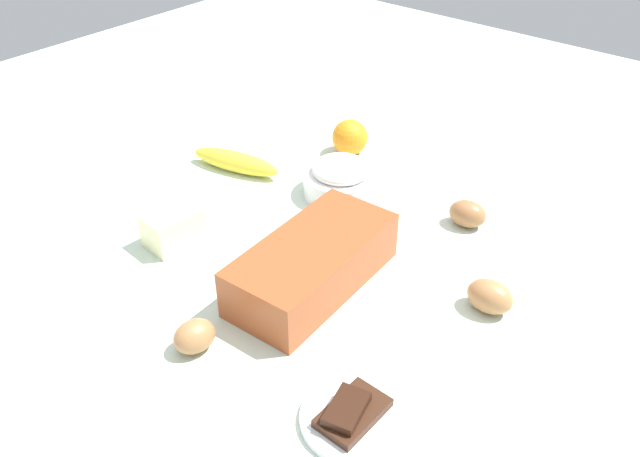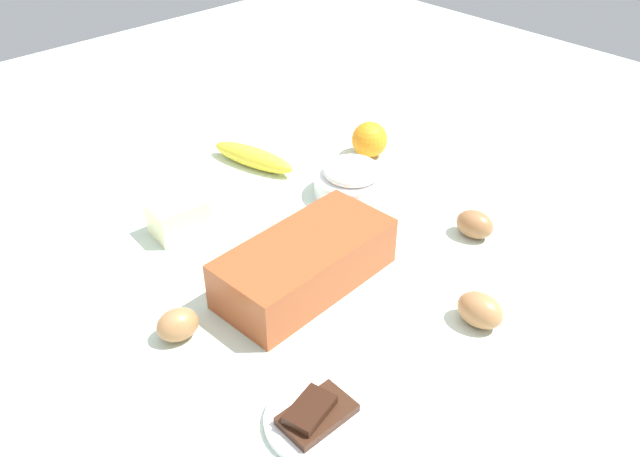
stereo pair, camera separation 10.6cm
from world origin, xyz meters
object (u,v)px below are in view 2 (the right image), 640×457
object	(u,v)px
egg_near_butter	(178,325)
chocolate_plate	(316,418)
orange_fruit	(370,140)
egg_beside_bowl	(480,310)
butter_block	(178,217)
egg_loose	(475,224)
flour_bowl	(352,180)
loaf_pan	(305,262)
banana	(253,157)

from	to	relation	value
egg_near_butter	chocolate_plate	bearing A→B (deg)	99.34
orange_fruit	egg_beside_bowl	xyz separation A→B (m)	(0.25, 0.45, -0.01)
butter_block	egg_near_butter	distance (m)	0.26
orange_fruit	egg_near_butter	size ratio (longest dim) A/B	1.23
chocolate_plate	egg_loose	bearing A→B (deg)	-167.45
flour_bowl	butter_block	bearing A→B (deg)	-21.88
loaf_pan	egg_loose	bearing A→B (deg)	157.31
loaf_pan	flour_bowl	xyz separation A→B (m)	(-0.23, -0.13, -0.01)
egg_beside_bowl	chocolate_plate	size ratio (longest dim) A/B	0.53
banana	egg_beside_bowl	distance (m)	0.58
loaf_pan	egg_near_butter	bearing A→B (deg)	-12.89
banana	loaf_pan	bearing A→B (deg)	63.70
egg_near_butter	orange_fruit	bearing A→B (deg)	-162.82
butter_block	chocolate_plate	size ratio (longest dim) A/B	0.69
banana	egg_loose	bearing A→B (deg)	105.61
orange_fruit	egg_loose	distance (m)	0.32
orange_fruit	butter_block	xyz separation A→B (m)	(0.43, -0.04, -0.01)
egg_loose	egg_beside_bowl	bearing A→B (deg)	37.78
loaf_pan	orange_fruit	xyz separation A→B (m)	(-0.37, -0.21, -0.01)
egg_loose	butter_block	bearing A→B (deg)	-44.46
flour_bowl	egg_loose	world-z (taller)	flour_bowl
egg_near_butter	egg_loose	distance (m)	0.52
orange_fruit	chocolate_plate	distance (m)	0.68
butter_block	egg_near_butter	xyz separation A→B (m)	(0.14, 0.21, -0.01)
banana	orange_fruit	distance (m)	0.24
banana	chocolate_plate	size ratio (longest dim) A/B	1.46
egg_near_butter	loaf_pan	bearing A→B (deg)	170.50
orange_fruit	egg_near_butter	xyz separation A→B (m)	(0.57, 0.18, -0.01)
butter_block	egg_near_butter	size ratio (longest dim) A/B	1.51
banana	chocolate_plate	distance (m)	0.64
loaf_pan	chocolate_plate	size ratio (longest dim) A/B	2.21
butter_block	egg_beside_bowl	world-z (taller)	butter_block
orange_fruit	flour_bowl	bearing A→B (deg)	31.43
banana	egg_beside_bowl	world-z (taller)	egg_beside_bowl
loaf_pan	butter_block	distance (m)	0.26
loaf_pan	banana	distance (m)	0.38
banana	egg_near_butter	size ratio (longest dim) A/B	3.19
loaf_pan	egg_beside_bowl	bearing A→B (deg)	113.83
banana	butter_block	xyz separation A→B (m)	(0.23, 0.09, 0.01)
butter_block	chocolate_plate	xyz separation A→B (m)	(0.10, 0.45, -0.02)
orange_fruit	loaf_pan	bearing A→B (deg)	30.01
loaf_pan	chocolate_plate	bearing A→B (deg)	47.27
orange_fruit	butter_block	bearing A→B (deg)	-4.76
loaf_pan	egg_beside_bowl	distance (m)	0.26
egg_beside_bowl	egg_loose	bearing A→B (deg)	-142.22
flour_bowl	banana	world-z (taller)	flour_bowl
egg_near_butter	egg_loose	world-z (taller)	same
butter_block	egg_loose	xyz separation A→B (m)	(-0.36, 0.35, -0.01)
loaf_pan	egg_loose	size ratio (longest dim) A/B	4.43
banana	chocolate_plate	bearing A→B (deg)	58.36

